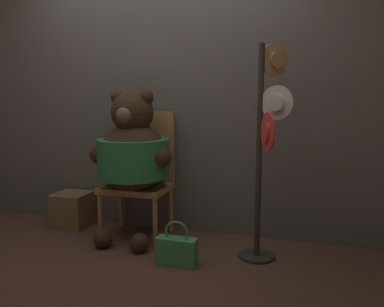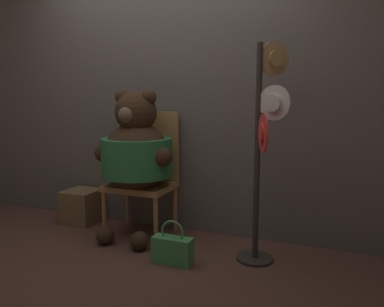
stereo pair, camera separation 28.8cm
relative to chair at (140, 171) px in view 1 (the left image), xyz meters
The scene contains 7 objects.
ground_plane 0.75m from the chair, 71.39° to the right, with size 14.00×14.00×0.00m, color brown.
wall_back 0.77m from the chair, 54.73° to the left, with size 8.00×0.10×2.59m.
chair is the anchor object (origin of this frame).
teddy_bear 0.25m from the chair, 86.09° to the right, with size 0.73×0.65×1.29m.
hat_display_rack 1.20m from the chair, 13.88° to the right, with size 0.38×0.48×1.62m.
handbag_on_ground 0.89m from the chair, 46.27° to the right, with size 0.30×0.11×0.33m.
wooden_crate 0.82m from the chair, behind, with size 0.32×0.32×0.32m.
Camera 1 is at (1.23, -2.58, 1.21)m, focal length 35.00 mm.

